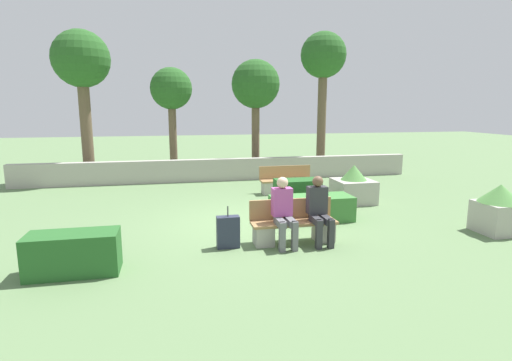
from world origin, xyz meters
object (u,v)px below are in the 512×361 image
object	(u,v)px
person_seated_man	(319,207)
suitcase	(228,232)
person_seated_woman	(284,209)
planter_corner_left	(499,208)
bench_left_side	(287,183)
tree_rightmost	(323,60)
tree_center_right	(256,86)
planter_corner_right	(353,187)
tree_leftmost	(81,64)
bench_front	(293,227)
tree_center_left	(171,91)

from	to	relation	value
person_seated_man	suitcase	bearing A→B (deg)	177.31
person_seated_woman	planter_corner_left	bearing A→B (deg)	-2.37
suitcase	bench_left_side	bearing A→B (deg)	61.28
person_seated_man	tree_rightmost	bearing A→B (deg)	68.78
suitcase	tree_center_right	distance (m)	9.36
planter_corner_left	planter_corner_right	size ratio (longest dim) A/B	0.99
person_seated_woman	tree_center_right	size ratio (longest dim) A/B	0.29
bench_left_side	planter_corner_left	distance (m)	5.76
suitcase	tree_leftmost	world-z (taller)	tree_leftmost
person_seated_woman	tree_rightmost	size ratio (longest dim) A/B	0.24
person_seated_man	planter_corner_left	world-z (taller)	person_seated_man
planter_corner_right	planter_corner_left	bearing A→B (deg)	-60.91
bench_front	planter_corner_right	size ratio (longest dim) A/B	1.59
planter_corner_left	tree_center_right	world-z (taller)	tree_center_right
planter_corner_right	tree_center_right	xyz separation A→B (m)	(-1.60, 5.60, 2.99)
planter_corner_left	tree_rightmost	bearing A→B (deg)	94.31
person_seated_woman	bench_left_side	bearing A→B (deg)	72.97
tree_leftmost	tree_rightmost	world-z (taller)	tree_rightmost
suitcase	tree_rightmost	xyz separation A→B (m)	(5.05, 8.36, 4.15)
bench_front	person_seated_woman	distance (m)	0.50
tree_center_left	tree_leftmost	bearing A→B (deg)	-168.46
tree_center_right	person_seated_woman	bearing A→B (deg)	-98.40
planter_corner_left	person_seated_woman	bearing A→B (deg)	177.63
person_seated_woman	person_seated_man	bearing A→B (deg)	-0.09
person_seated_woman	tree_leftmost	size ratio (longest dim) A/B	0.25
bench_front	bench_left_side	xyz separation A→B (m)	(1.16, 4.43, -0.00)
person_seated_woman	tree_rightmost	distance (m)	10.06
bench_left_side	tree_rightmost	size ratio (longest dim) A/B	0.29
bench_left_side	tree_center_right	size ratio (longest dim) A/B	0.37
suitcase	person_seated_woman	bearing A→B (deg)	-4.43
tree_center_left	tree_center_right	size ratio (longest dim) A/B	0.92
bench_front	tree_center_left	distance (m)	9.35
planter_corner_left	tree_center_right	size ratio (longest dim) A/B	0.23
suitcase	tree_center_right	world-z (taller)	tree_center_right
planter_corner_left	tree_leftmost	distance (m)	13.21
tree_center_left	planter_corner_left	bearing A→B (deg)	-53.47
person_seated_man	bench_front	bearing A→B (deg)	163.80
tree_leftmost	planter_corner_left	bearing A→B (deg)	-40.83
person_seated_man	tree_center_left	world-z (taller)	tree_center_left
planter_corner_left	tree_rightmost	world-z (taller)	tree_rightmost
tree_leftmost	tree_center_left	xyz separation A→B (m)	(3.01, 0.61, -0.89)
bench_left_side	person_seated_man	world-z (taller)	person_seated_man
person_seated_man	planter_corner_left	bearing A→B (deg)	-2.78
planter_corner_left	suitcase	size ratio (longest dim) A/B	1.29
planter_corner_right	person_seated_woman	bearing A→B (deg)	-133.77
tree_center_right	bench_front	bearing A→B (deg)	-96.92
person_seated_man	tree_leftmost	size ratio (longest dim) A/B	0.25
suitcase	tree_leftmost	distance (m)	9.72
person_seated_woman	suitcase	bearing A→B (deg)	175.57
tree_center_right	suitcase	bearing A→B (deg)	-105.29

